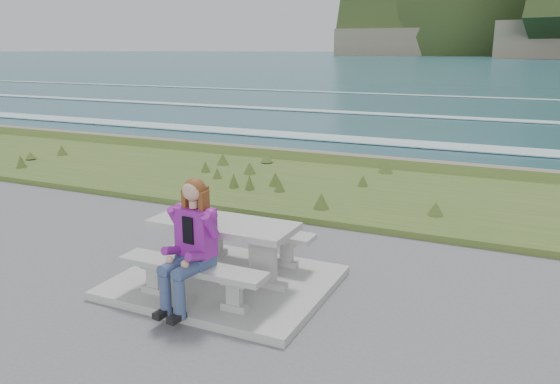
{
  "coord_description": "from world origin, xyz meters",
  "views": [
    {
      "loc": [
        3.29,
        -5.46,
        2.89
      ],
      "look_at": [
        0.21,
        1.2,
        0.96
      ],
      "focal_mm": 35.0,
      "sensor_mm": 36.0,
      "label": 1
    }
  ],
  "objects": [
    {
      "name": "picnic_table",
      "position": [
        0.0,
        0.0,
        0.68
      ],
      "size": [
        1.8,
        0.75,
        0.75
      ],
      "color": "gray",
      "rests_on": "concrete_slab"
    },
    {
      "name": "ocean",
      "position": [
        0.0,
        25.09,
        -1.74
      ],
      "size": [
        1600.0,
        1600.0,
        0.09
      ],
      "color": "#1E4C57",
      "rests_on": "ground"
    },
    {
      "name": "seated_woman",
      "position": [
        0.04,
        -0.84,
        0.63
      ],
      "size": [
        0.48,
        0.76,
        1.45
      ],
      "rotation": [
        0.0,
        0.0,
        -0.12
      ],
      "color": "navy",
      "rests_on": "concrete_slab"
    },
    {
      "name": "shore_drop",
      "position": [
        0.0,
        7.9,
        0.0
      ],
      "size": [
        160.0,
        0.8,
        2.2
      ],
      "primitive_type": "cube",
      "color": "#6B6150",
      "rests_on": "ground"
    },
    {
      "name": "bench_landward",
      "position": [
        0.0,
        -0.7,
        0.45
      ],
      "size": [
        1.8,
        0.35,
        0.45
      ],
      "color": "gray",
      "rests_on": "concrete_slab"
    },
    {
      "name": "grass_verge",
      "position": [
        0.0,
        5.0,
        0.0
      ],
      "size": [
        160.0,
        4.5,
        0.22
      ],
      "primitive_type": "cube",
      "color": "#3D5620",
      "rests_on": "ground"
    },
    {
      "name": "concrete_slab",
      "position": [
        0.0,
        0.0,
        0.05
      ],
      "size": [
        2.6,
        2.1,
        0.1
      ],
      "primitive_type": "cube",
      "color": "gray",
      "rests_on": "ground"
    },
    {
      "name": "bench_seaward",
      "position": [
        0.0,
        0.7,
        0.45
      ],
      "size": [
        1.8,
        0.35,
        0.45
      ],
      "color": "gray",
      "rests_on": "concrete_slab"
    }
  ]
}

